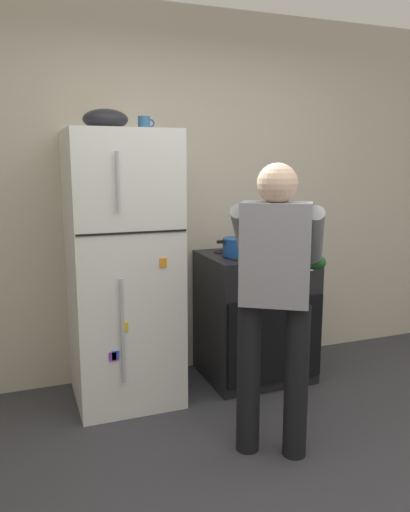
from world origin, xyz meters
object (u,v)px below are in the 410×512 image
person_cook (275,284)px  pepper_mill (279,235)px  refrigerator (123,269)px  mixing_bowl (105,119)px  coffee_mug (144,124)px  red_pot (239,247)px  stove_range (255,316)px

person_cook → pepper_mill: bearing=60.3°
pepper_mill → refrigerator: bearing=-171.1°
refrigerator → pepper_mill: 1.31m
refrigerator → pepper_mill: size_ratio=9.42×
refrigerator → mixing_bowl: mixing_bowl is taller
refrigerator → person_cook: bearing=-56.1°
person_cook → coffee_mug: (-0.45, 0.99, 0.89)m
coffee_mug → pepper_mill: coffee_mug is taller
refrigerator → red_pot: bearing=-3.4°
refrigerator → stove_range: bearing=-0.6°
stove_range → coffee_mug: size_ratio=8.45×
refrigerator → coffee_mug: 0.97m
coffee_mug → mixing_bowl: mixing_bowl is taller
mixing_bowl → refrigerator: bearing=-0.2°
pepper_mill → person_cook: bearing=-119.7°
person_cook → pepper_mill: (0.65, 1.14, 0.08)m
coffee_mug → pepper_mill: bearing=7.7°
refrigerator → pepper_mill: (1.29, 0.20, 0.14)m
refrigerator → red_pot: refrigerator is taller
coffee_mug → mixing_bowl: (-0.26, -0.05, 0.02)m
stove_range → mixing_bowl: mixing_bowl is taller
refrigerator → mixing_bowl: 0.97m
red_pot → stove_range: bearing=13.9°
red_pot → pepper_mill: 0.52m
refrigerator → pepper_mill: bearing=8.9°
coffee_mug → mixing_bowl: 0.27m
person_cook → red_pot: size_ratio=4.83×
refrigerator → stove_range: refrigerator is taller
mixing_bowl → coffee_mug: bearing=10.8°
person_cook → mixing_bowl: size_ratio=5.65×
stove_range → coffee_mug: (-0.80, 0.06, 1.38)m
coffee_mug → stove_range: bearing=-4.3°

